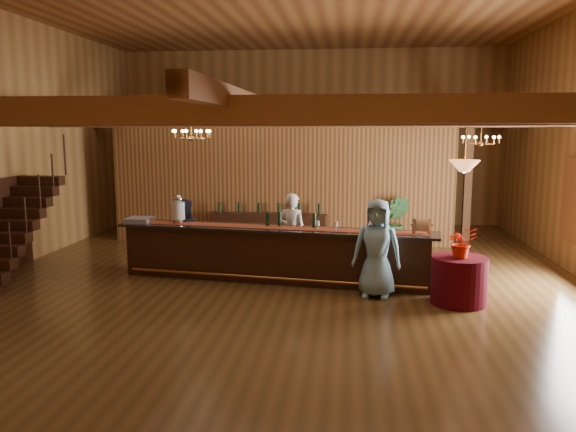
# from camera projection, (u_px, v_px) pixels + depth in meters

# --- Properties ---
(floor) EXTENTS (14.00, 14.00, 0.00)m
(floor) POSITION_uv_depth(u_px,v_px,m) (284.00, 278.00, 11.51)
(floor) COLOR brown
(floor) RESTS_ON ground
(wall_back) EXTENTS (12.00, 0.10, 5.50)m
(wall_back) POSITION_uv_depth(u_px,v_px,m) (309.00, 138.00, 17.97)
(wall_back) COLOR #A0713C
(wall_back) RESTS_ON floor
(wall_front) EXTENTS (12.00, 0.10, 5.50)m
(wall_front) POSITION_uv_depth(u_px,v_px,m) (177.00, 164.00, 4.21)
(wall_front) COLOR #A0713C
(wall_front) RESTS_ON floor
(beam_grid) EXTENTS (11.90, 13.90, 0.39)m
(beam_grid) POSITION_uv_depth(u_px,v_px,m) (287.00, 118.00, 11.51)
(beam_grid) COLOR brown
(beam_grid) RESTS_ON wall_left
(support_posts) EXTENTS (9.20, 10.20, 3.20)m
(support_posts) POSITION_uv_depth(u_px,v_px,m) (281.00, 203.00, 10.77)
(support_posts) COLOR brown
(support_posts) RESTS_ON floor
(partition_wall) EXTENTS (9.00, 0.18, 3.10)m
(partition_wall) POSITION_uv_depth(u_px,v_px,m) (280.00, 186.00, 14.76)
(partition_wall) COLOR brown
(partition_wall) RESTS_ON floor
(window_right_back) EXTENTS (0.12, 1.05, 1.75)m
(window_right_back) POSITION_uv_depth(u_px,v_px,m) (574.00, 201.00, 11.62)
(window_right_back) COLOR white
(window_right_back) RESTS_ON wall_right
(staircase) EXTENTS (1.00, 2.80, 2.00)m
(staircase) POSITION_uv_depth(u_px,v_px,m) (9.00, 231.00, 11.21)
(staircase) COLOR black
(staircase) RESTS_ON floor
(backroom_boxes) EXTENTS (4.10, 0.60, 1.10)m
(backroom_boxes) POSITION_uv_depth(u_px,v_px,m) (295.00, 213.00, 16.86)
(backroom_boxes) COLOR black
(backroom_boxes) RESTS_ON floor
(tasting_bar) EXTENTS (6.50, 1.68, 1.09)m
(tasting_bar) POSITION_uv_depth(u_px,v_px,m) (273.00, 254.00, 11.24)
(tasting_bar) COLOR black
(tasting_bar) RESTS_ON floor
(beverage_dispenser) EXTENTS (0.26, 0.26, 0.60)m
(beverage_dispenser) POSITION_uv_depth(u_px,v_px,m) (179.00, 209.00, 11.66)
(beverage_dispenser) COLOR silver
(beverage_dispenser) RESTS_ON tasting_bar
(glass_rack_tray) EXTENTS (0.50, 0.50, 0.10)m
(glass_rack_tray) POSITION_uv_depth(u_px,v_px,m) (139.00, 220.00, 11.80)
(glass_rack_tray) COLOR gray
(glass_rack_tray) RESTS_ON tasting_bar
(raffle_drum) EXTENTS (0.34, 0.24, 0.30)m
(raffle_drum) POSITION_uv_depth(u_px,v_px,m) (422.00, 225.00, 10.39)
(raffle_drum) COLOR brown
(raffle_drum) RESTS_ON tasting_bar
(bar_bottle_0) EXTENTS (0.07, 0.07, 0.30)m
(bar_bottle_0) POSITION_uv_depth(u_px,v_px,m) (268.00, 219.00, 11.29)
(bar_bottle_0) COLOR black
(bar_bottle_0) RESTS_ON tasting_bar
(bar_bottle_1) EXTENTS (0.07, 0.07, 0.30)m
(bar_bottle_1) POSITION_uv_depth(u_px,v_px,m) (280.00, 219.00, 11.23)
(bar_bottle_1) COLOR black
(bar_bottle_1) RESTS_ON tasting_bar
(bar_bottle_2) EXTENTS (0.07, 0.07, 0.30)m
(bar_bottle_2) POSITION_uv_depth(u_px,v_px,m) (314.00, 221.00, 11.06)
(bar_bottle_2) COLOR black
(bar_bottle_2) RESTS_ON tasting_bar
(backbar_shelf) EXTENTS (3.04, 0.73, 0.85)m
(backbar_shelf) POSITION_uv_depth(u_px,v_px,m) (269.00, 230.00, 14.63)
(backbar_shelf) COLOR black
(backbar_shelf) RESTS_ON floor
(round_table) EXTENTS (0.96, 0.96, 0.83)m
(round_table) POSITION_uv_depth(u_px,v_px,m) (459.00, 280.00, 9.73)
(round_table) COLOR #490507
(round_table) RESTS_ON floor
(chandelier_left) EXTENTS (0.80, 0.80, 0.44)m
(chandelier_left) POSITION_uv_depth(u_px,v_px,m) (191.00, 134.00, 11.62)
(chandelier_left) COLOR #C07A36
(chandelier_left) RESTS_ON beam_grid
(chandelier_right) EXTENTS (0.80, 0.80, 0.57)m
(chandelier_right) POSITION_uv_depth(u_px,v_px,m) (481.00, 140.00, 12.17)
(chandelier_right) COLOR #C07A36
(chandelier_right) RESTS_ON beam_grid
(pendant_lamp) EXTENTS (0.52, 0.52, 0.90)m
(pendant_lamp) POSITION_uv_depth(u_px,v_px,m) (464.00, 166.00, 9.43)
(pendant_lamp) COLOR #C07A36
(pendant_lamp) RESTS_ON beam_grid
(bartender) EXTENTS (0.71, 0.57, 1.70)m
(bartender) POSITION_uv_depth(u_px,v_px,m) (292.00, 233.00, 11.80)
(bartender) COLOR silver
(bartender) RESTS_ON floor
(staff_second) EXTENTS (0.76, 0.59, 1.55)m
(staff_second) POSITION_uv_depth(u_px,v_px,m) (184.00, 235.00, 12.04)
(staff_second) COLOR black
(staff_second) RESTS_ON floor
(guest) EXTENTS (0.97, 0.73, 1.79)m
(guest) POSITION_uv_depth(u_px,v_px,m) (377.00, 248.00, 10.06)
(guest) COLOR #7BB1D2
(guest) RESTS_ON floor
(floor_plant) EXTENTS (0.82, 0.70, 1.34)m
(floor_plant) POSITION_uv_depth(u_px,v_px,m) (394.00, 222.00, 14.36)
(floor_plant) COLOR #214A22
(floor_plant) RESTS_ON floor
(table_flowers) EXTENTS (0.59, 0.54, 0.55)m
(table_flowers) POSITION_uv_depth(u_px,v_px,m) (462.00, 242.00, 9.56)
(table_flowers) COLOR red
(table_flowers) RESTS_ON round_table
(table_vase) EXTENTS (0.18, 0.18, 0.30)m
(table_vase) POSITION_uv_depth(u_px,v_px,m) (461.00, 247.00, 9.75)
(table_vase) COLOR #C07A36
(table_vase) RESTS_ON round_table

